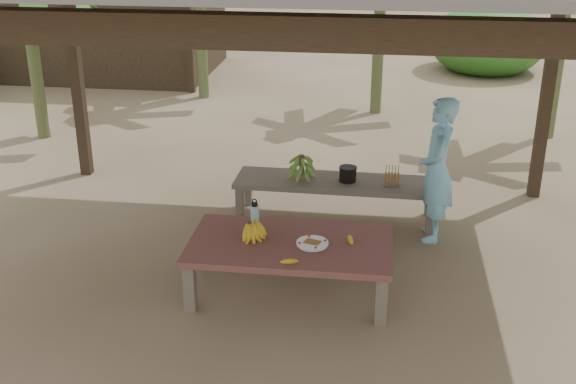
# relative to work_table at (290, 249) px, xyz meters

# --- Properties ---
(ground) EXTENTS (80.00, 80.00, 0.00)m
(ground) POSITION_rel_work_table_xyz_m (-0.20, 0.33, -0.43)
(ground) COLOR brown
(ground) RESTS_ON ground
(work_table) EXTENTS (1.80, 1.00, 0.50)m
(work_table) POSITION_rel_work_table_xyz_m (0.00, 0.00, 0.00)
(work_table) COLOR brown
(work_table) RESTS_ON ground
(bench) EXTENTS (2.21, 0.64, 0.45)m
(bench) POSITION_rel_work_table_xyz_m (0.28, 1.66, -0.04)
(bench) COLOR brown
(bench) RESTS_ON ground
(ripe_banana_bunch) EXTENTS (0.35, 0.33, 0.17)m
(ripe_banana_bunch) POSITION_rel_work_table_xyz_m (-0.37, 0.05, 0.15)
(ripe_banana_bunch) COLOR yellow
(ripe_banana_bunch) RESTS_ON work_table
(plate) EXTENTS (0.28, 0.28, 0.04)m
(plate) POSITION_rel_work_table_xyz_m (0.20, -0.03, 0.08)
(plate) COLOR white
(plate) RESTS_ON work_table
(loose_banana_front) EXTENTS (0.17, 0.12, 0.04)m
(loose_banana_front) POSITION_rel_work_table_xyz_m (0.04, -0.40, 0.09)
(loose_banana_front) COLOR yellow
(loose_banana_front) RESTS_ON work_table
(loose_banana_side) EXTENTS (0.08, 0.15, 0.04)m
(loose_banana_side) POSITION_rel_work_table_xyz_m (0.53, 0.08, 0.09)
(loose_banana_side) COLOR yellow
(loose_banana_side) RESTS_ON work_table
(water_flask) EXTENTS (0.08, 0.08, 0.30)m
(water_flask) POSITION_rel_work_table_xyz_m (-0.36, 0.25, 0.19)
(water_flask) COLOR #41A1CD
(water_flask) RESTS_ON work_table
(green_banana_stalk) EXTENTS (0.26, 0.26, 0.29)m
(green_banana_stalk) POSITION_rel_work_table_xyz_m (-0.09, 1.67, 0.16)
(green_banana_stalk) COLOR #598C2D
(green_banana_stalk) RESTS_ON bench
(cooking_pot) EXTENTS (0.18, 0.18, 0.16)m
(cooking_pot) POSITION_rel_work_table_xyz_m (0.41, 1.66, 0.09)
(cooking_pot) COLOR black
(cooking_pot) RESTS_ON bench
(skewer_rack) EXTENTS (0.18, 0.08, 0.24)m
(skewer_rack) POSITION_rel_work_table_xyz_m (0.89, 1.60, 0.14)
(skewer_rack) COLOR #A57F47
(skewer_rack) RESTS_ON bench
(woman) EXTENTS (0.38, 0.56, 1.52)m
(woman) POSITION_rel_work_table_xyz_m (1.33, 1.31, 0.32)
(woman) COLOR #68AAC4
(woman) RESTS_ON ground
(hut) EXTENTS (4.40, 3.43, 2.85)m
(hut) POSITION_rel_work_table_xyz_m (-4.70, 8.33, 0.67)
(hut) COLOR black
(hut) RESTS_ON ground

